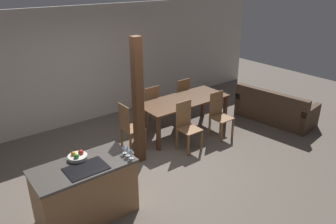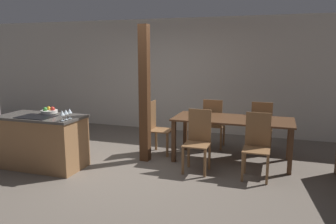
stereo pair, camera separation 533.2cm
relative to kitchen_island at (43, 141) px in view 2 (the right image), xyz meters
The scene contains 14 objects.
ground_plane 1.53m from the kitchen_island, 17.61° to the left, with size 16.00×16.00×0.00m, color #665B51.
wall_back 3.67m from the kitchen_island, 66.90° to the left, with size 11.20×0.08×2.70m.
kitchen_island is the anchor object (origin of this frame).
fruit_bowl 0.52m from the kitchen_island, 85.88° to the left, with size 0.28×0.28×0.11m.
wine_glass_near 0.89m from the kitchen_island, 24.08° to the right, with size 0.08×0.08×0.16m.
wine_glass_middle 0.86m from the kitchen_island, 16.47° to the right, with size 0.08×0.08×0.16m.
wine_glass_far 0.85m from the kitchen_island, ahead, with size 0.08×0.08×0.16m.
dining_table 3.25m from the kitchen_island, 24.21° to the left, with size 2.06×0.88×0.77m.
dining_chair_near_left 2.59m from the kitchen_island, 15.06° to the left, with size 0.40×0.40×1.00m.
dining_chair_near_right 3.49m from the kitchen_island, 11.11° to the left, with size 0.40×0.40×1.00m.
dining_chair_far_left 3.19m from the kitchen_island, 38.54° to the left, with size 0.40×0.40×1.00m.
dining_chair_far_right 3.96m from the kitchen_island, 30.16° to the left, with size 0.40×0.40×1.00m.
dining_chair_head_end 2.05m from the kitchen_island, 40.63° to the left, with size 0.40×0.40×1.00m.
timber_post 1.88m from the kitchen_island, 30.33° to the left, with size 0.16×0.16×2.38m.
Camera 2 is at (2.28, -4.79, 1.93)m, focal length 35.00 mm.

